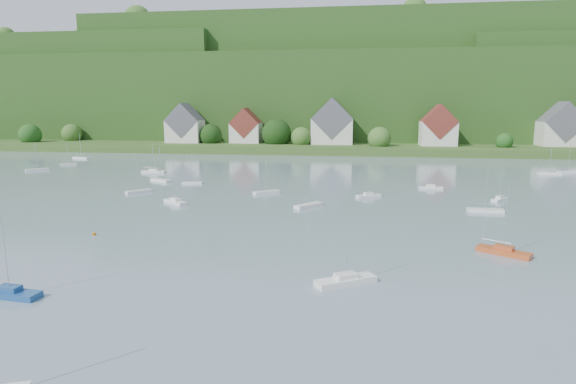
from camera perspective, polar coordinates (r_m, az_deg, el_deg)
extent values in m
cube|color=#31541F|center=(202.64, 4.03, 5.63)|extent=(600.00, 60.00, 3.00)
cube|color=#1A3F14|center=(276.83, 5.20, 10.70)|extent=(620.00, 160.00, 40.00)
cube|color=#1A3F14|center=(308.77, -24.52, 10.53)|extent=(200.00, 120.00, 52.00)
cube|color=#1A3F14|center=(271.67, 7.33, 12.36)|extent=(240.00, 130.00, 60.00)
sphere|color=#305C22|center=(228.73, -24.44, 6.35)|extent=(8.61, 8.61, 8.61)
sphere|color=#1B4915|center=(226.23, -28.45, 6.03)|extent=(9.03, 9.03, 9.03)
sphere|color=#305C22|center=(186.93, 1.60, 6.53)|extent=(8.19, 8.19, 8.19)
sphere|color=#305C22|center=(199.26, -11.43, 6.41)|extent=(6.49, 6.49, 6.49)
sphere|color=#305C22|center=(196.60, 17.72, 6.61)|extent=(12.16, 12.16, 12.16)
sphere|color=#305C22|center=(182.02, 10.87, 6.30)|extent=(8.73, 8.73, 8.73)
sphere|color=black|center=(196.47, -9.22, 6.70)|extent=(9.32, 9.32, 9.32)
sphere|color=#1B4915|center=(191.30, 24.44, 5.51)|extent=(6.24, 6.24, 6.24)
sphere|color=black|center=(210.33, 29.15, 5.66)|extent=(8.16, 8.16, 8.16)
sphere|color=black|center=(190.71, -1.39, 6.97)|extent=(11.92, 11.92, 11.92)
sphere|color=#305C22|center=(268.25, -23.01, 16.79)|extent=(10.52, 10.52, 10.52)
sphere|color=#1B4915|center=(284.31, -12.84, 16.91)|extent=(10.29, 10.29, 10.29)
sphere|color=black|center=(332.09, -31.17, 14.73)|extent=(10.31, 10.31, 10.31)
sphere|color=#305C22|center=(327.98, -28.85, 14.91)|extent=(7.15, 7.15, 7.15)
sphere|color=black|center=(267.96, -10.39, 17.30)|extent=(7.18, 7.18, 7.18)
sphere|color=#305C22|center=(283.79, -30.64, 15.73)|extent=(8.89, 8.89, 8.89)
sphere|color=#1B4915|center=(261.16, 14.32, 19.33)|extent=(12.83, 12.83, 12.83)
sphere|color=#305C22|center=(252.96, -4.69, 19.72)|extent=(8.18, 8.18, 8.18)
sphere|color=#1B4915|center=(284.55, 5.62, 18.82)|extent=(12.73, 12.73, 12.73)
sphere|color=#1B4915|center=(258.97, 24.83, 18.75)|extent=(11.50, 11.50, 11.50)
sphere|color=#1B4915|center=(283.44, 18.37, 18.46)|extent=(14.65, 14.65, 14.65)
sphere|color=#305C22|center=(237.83, 14.90, 20.19)|extent=(11.95, 11.95, 11.95)
sphere|color=#305C22|center=(285.46, -4.69, 18.60)|extent=(7.07, 7.07, 7.07)
sphere|color=black|center=(248.85, 4.11, 19.89)|extent=(8.21, 8.21, 8.21)
sphere|color=#305C22|center=(274.33, 0.21, 19.17)|extent=(12.24, 12.24, 12.24)
sphere|color=#305C22|center=(264.85, -17.53, 19.08)|extent=(13.65, 13.65, 13.65)
sphere|color=#1B4915|center=(276.69, 27.66, 17.80)|extent=(8.03, 8.03, 8.03)
sphere|color=#305C22|center=(275.48, 27.33, 15.60)|extent=(14.97, 14.97, 14.97)
sphere|color=#1B4915|center=(266.89, 22.90, 15.94)|extent=(9.78, 9.78, 9.78)
sphere|color=#305C22|center=(264.46, 27.83, 15.61)|extent=(9.48, 9.48, 9.48)
sphere|color=#1B4915|center=(270.16, -3.69, 15.43)|extent=(12.01, 12.01, 12.01)
sphere|color=#305C22|center=(286.56, 28.13, 14.11)|extent=(15.99, 15.99, 15.99)
sphere|color=black|center=(275.35, 4.45, 15.46)|extent=(15.72, 15.72, 15.72)
sphere|color=#1B4915|center=(270.44, 7.58, 15.30)|extent=(10.54, 10.54, 10.54)
sphere|color=#1B4915|center=(365.54, -27.31, 12.89)|extent=(8.18, 8.18, 8.18)
sphere|color=black|center=(348.39, -25.78, 13.21)|extent=(8.74, 8.74, 8.74)
sphere|color=black|center=(340.42, -30.08, 13.14)|extent=(15.38, 15.38, 15.38)
cube|color=silver|center=(201.02, -12.19, 7.10)|extent=(14.00, 10.00, 9.00)
cube|color=#54545B|center=(200.83, -12.24, 8.38)|extent=(14.00, 10.40, 14.00)
cube|color=silver|center=(195.82, -5.04, 7.06)|extent=(12.00, 9.00, 8.00)
cube|color=maroon|center=(195.64, -5.06, 8.23)|extent=(12.00, 9.36, 12.00)
cube|color=silver|center=(189.95, 5.31, 7.26)|extent=(16.00, 11.00, 10.00)
cube|color=#54545B|center=(189.75, 5.33, 8.77)|extent=(16.00, 11.44, 16.00)
cube|color=silver|center=(190.28, 17.48, 6.68)|extent=(13.00, 10.00, 9.00)
cube|color=maroon|center=(190.08, 17.55, 8.04)|extent=(13.00, 10.40, 13.00)
cube|color=silver|center=(206.21, 29.79, 6.05)|extent=(15.00, 10.00, 9.00)
cube|color=#54545B|center=(206.03, 29.90, 7.29)|extent=(15.00, 10.40, 15.00)
cube|color=navy|center=(53.73, -30.32, -10.47)|extent=(6.30, 2.31, 0.62)
cube|color=navy|center=(53.54, -30.37, -9.91)|extent=(2.26, 1.41, 0.50)
cylinder|color=silver|center=(52.50, -30.73, -6.20)|extent=(0.10, 0.10, 7.70)
cylinder|color=silver|center=(53.97, -31.15, -9.10)|extent=(3.38, 0.41, 0.08)
cube|color=white|center=(50.07, 6.91, -10.53)|extent=(6.50, 4.97, 0.65)
cube|color=white|center=(49.87, 6.92, -9.91)|extent=(2.61, 2.28, 0.50)
cylinder|color=silver|center=(48.68, 7.02, -5.69)|extent=(0.10, 0.10, 8.14)
cylinder|color=silver|center=(49.18, 5.94, -9.38)|extent=(3.09, 1.95, 0.08)
cube|color=#BF4E23|center=(64.73, 24.38, -6.55)|extent=(6.20, 4.99, 0.63)
cube|color=#BF4E23|center=(64.57, 24.41, -6.07)|extent=(2.52, 2.26, 0.50)
cylinder|color=silver|center=(63.69, 24.66, -2.89)|extent=(0.10, 0.10, 7.87)
cylinder|color=silver|center=(64.68, 23.66, -5.39)|extent=(2.91, 2.01, 0.08)
sphere|color=orange|center=(73.06, -22.19, -4.78)|extent=(0.50, 0.50, 0.50)
cube|color=white|center=(85.93, 2.48, -1.62)|extent=(5.13, 5.58, 0.59)
cylinder|color=silver|center=(85.19, 2.50, 1.02)|extent=(0.10, 0.10, 7.42)
cylinder|color=silver|center=(85.09, 2.06, -0.91)|extent=(2.19, 2.52, 0.08)
cube|color=white|center=(134.21, -15.77, 2.35)|extent=(6.51, 2.04, 0.65)
cube|color=white|center=(134.13, -15.79, 2.59)|extent=(2.30, 1.35, 0.50)
cylinder|color=silver|center=(133.70, -15.86, 4.19)|extent=(0.10, 0.10, 8.06)
cylinder|color=silver|center=(134.41, -16.18, 2.86)|extent=(3.55, 0.21, 0.08)
cube|color=white|center=(161.56, -24.76, 3.05)|extent=(4.54, 3.96, 0.47)
cylinder|color=silver|center=(161.24, -24.84, 4.18)|extent=(0.10, 0.10, 5.92)
cylinder|color=silver|center=(161.38, -25.04, 3.43)|extent=(2.10, 1.67, 0.08)
cube|color=white|center=(149.07, 30.46, 2.06)|extent=(6.36, 3.63, 0.61)
cylinder|color=silver|center=(148.63, 30.61, 3.64)|extent=(0.10, 0.10, 7.67)
cylinder|color=silver|center=(148.32, 30.24, 2.52)|extent=(3.21, 1.18, 0.08)
cube|color=white|center=(100.32, 23.99, -0.81)|extent=(4.06, 4.41, 0.47)
cube|color=white|center=(100.23, 24.01, -0.54)|extent=(1.77, 1.84, 0.50)
cylinder|color=silver|center=(99.80, 24.12, 0.97)|extent=(0.10, 0.10, 5.86)
cylinder|color=silver|center=(99.49, 23.86, -0.23)|extent=(1.75, 2.00, 0.08)
cube|color=white|center=(113.43, -11.40, 1.08)|extent=(4.82, 2.23, 0.46)
cylinder|color=silver|center=(112.98, -11.45, 2.65)|extent=(0.10, 0.10, 5.81)
cylinder|color=silver|center=(113.35, -11.77, 1.64)|extent=(2.52, 0.61, 0.08)
cube|color=white|center=(99.00, -2.60, -0.03)|extent=(5.40, 4.62, 0.56)
cylinder|color=silver|center=(98.39, -2.62, 2.13)|extent=(0.10, 0.10, 6.98)
cylinder|color=silver|center=(98.43, -3.05, 0.60)|extent=(2.50, 1.92, 0.08)
cube|color=white|center=(96.38, 9.61, -0.47)|extent=(5.19, 3.71, 0.51)
cube|color=white|center=(96.29, 9.62, -0.17)|extent=(2.06, 1.74, 0.50)
cylinder|color=silver|center=(95.80, 9.67, 1.57)|extent=(0.10, 0.10, 6.41)
cylinder|color=silver|center=(95.79, 9.23, 0.18)|extent=(2.51, 1.42, 0.08)
cube|color=white|center=(150.83, -27.78, 2.38)|extent=(5.43, 5.29, 0.59)
cylinder|color=silver|center=(150.41, -27.91, 3.88)|extent=(0.10, 0.10, 7.40)
cylinder|color=silver|center=(150.58, -28.15, 2.79)|extent=(2.41, 2.31, 0.08)
cube|color=white|center=(118.60, -14.94, 1.37)|extent=(6.15, 4.54, 0.61)
cylinder|color=silver|center=(118.05, -15.03, 3.35)|extent=(0.10, 0.10, 7.64)
cylinder|color=silver|center=(119.15, -15.24, 1.98)|extent=(2.95, 1.75, 0.08)
cube|color=white|center=(91.35, -13.31, -1.17)|extent=(5.60, 4.93, 0.59)
cube|color=white|center=(91.25, -13.33, -0.84)|extent=(2.32, 2.17, 0.50)
cylinder|color=silver|center=(90.66, -13.42, 1.27)|extent=(0.10, 0.10, 7.32)
cylinder|color=silver|center=(91.88, -13.62, -0.36)|extent=(2.57, 2.07, 0.08)
cube|color=white|center=(144.04, 28.76, 1.96)|extent=(5.73, 1.71, 0.57)
cylinder|color=silver|center=(143.62, 28.89, 3.48)|extent=(0.10, 0.10, 7.12)
cylinder|color=silver|center=(143.62, 28.48, 2.45)|extent=(3.13, 0.15, 0.08)
cube|color=white|center=(108.87, 16.68, 0.48)|extent=(5.25, 1.68, 0.52)
cube|color=white|center=(108.79, 16.69, 0.74)|extent=(1.86, 1.10, 0.50)
cylinder|color=silver|center=(108.35, 16.77, 2.30)|extent=(0.10, 0.10, 6.48)
cylinder|color=silver|center=(108.54, 16.31, 1.09)|extent=(2.85, 0.21, 0.08)
cube|color=white|center=(178.00, -23.48, 3.76)|extent=(6.56, 3.28, 0.63)
cylinder|color=silver|center=(177.62, -23.58, 5.13)|extent=(0.10, 0.10, 7.90)
cylinder|color=silver|center=(178.56, -23.72, 4.15)|extent=(3.39, 0.94, 0.08)
cube|color=white|center=(104.77, -17.41, 0.07)|extent=(4.73, 5.05, 0.54)
cylinder|color=silver|center=(104.21, -17.52, 2.05)|extent=(0.10, 0.10, 6.77)
cylinder|color=silver|center=(104.27, -17.85, 0.65)|extent=(2.04, 2.28, 0.08)
cube|color=white|center=(88.66, 22.52, -2.04)|extent=(6.02, 1.90, 0.60)
cylinder|color=silver|center=(87.94, 22.70, 0.53)|extent=(0.10, 0.10, 7.45)
cylinder|color=silver|center=(88.24, 22.00, -1.26)|extent=(3.28, 0.21, 0.08)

